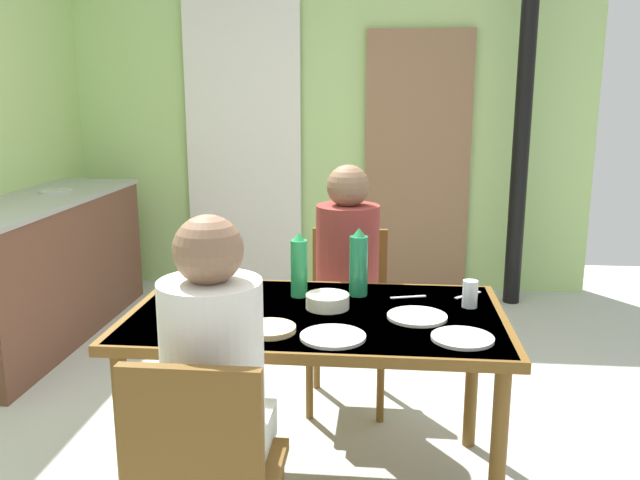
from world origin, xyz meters
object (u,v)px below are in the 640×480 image
at_px(serving_bowl_center, 327,301).
at_px(chair_near_diner, 205,475).
at_px(chair_far_diner, 348,305).
at_px(water_bottle_green_far, 359,264).
at_px(dining_table, 316,330).
at_px(person_near_diner, 214,361).
at_px(water_bottle_green_near, 299,266).
at_px(person_far_diner, 347,257).
at_px(kitchen_counter, 39,269).

bearing_deg(serving_bowl_center, chair_near_diner, -108.30).
bearing_deg(chair_near_diner, chair_far_diner, 78.42).
height_order(chair_far_diner, water_bottle_green_far, water_bottle_green_far).
bearing_deg(water_bottle_green_far, dining_table, -123.03).
bearing_deg(person_near_diner, chair_far_diner, 77.33).
relative_size(chair_near_diner, water_bottle_green_near, 3.20).
bearing_deg(water_bottle_green_near, chair_near_diner, -98.49).
distance_m(person_far_diner, serving_bowl_center, 0.58).
distance_m(person_near_diner, serving_bowl_center, 0.74).
bearing_deg(dining_table, person_near_diner, -110.27).
height_order(chair_far_diner, person_near_diner, person_near_diner).
distance_m(water_bottle_green_near, water_bottle_green_far, 0.25).
xyz_separation_m(person_near_diner, water_bottle_green_far, (0.39, 0.87, 0.08)).
relative_size(chair_far_diner, water_bottle_green_near, 3.20).
bearing_deg(chair_far_diner, person_far_diner, 90.00).
bearing_deg(serving_bowl_center, water_bottle_green_far, 57.68).
distance_m(kitchen_counter, person_far_diner, 2.18).
bearing_deg(serving_bowl_center, kitchen_counter, 144.49).
height_order(person_near_diner, water_bottle_green_near, person_near_diner).
xyz_separation_m(chair_far_diner, water_bottle_green_far, (0.07, -0.54, 0.36)).
bearing_deg(water_bottle_green_near, person_near_diner, -99.85).
height_order(kitchen_counter, dining_table, kitchen_counter).
height_order(chair_near_diner, person_near_diner, person_near_diner).
bearing_deg(serving_bowl_center, dining_table, -125.23).
relative_size(person_far_diner, water_bottle_green_near, 2.83).
xyz_separation_m(dining_table, person_far_diner, (0.08, 0.64, 0.13)).
distance_m(chair_far_diner, person_near_diner, 1.47).
relative_size(chair_near_diner, chair_far_diner, 1.00).
bearing_deg(chair_near_diner, dining_table, 73.08).
xyz_separation_m(dining_table, water_bottle_green_near, (-0.09, 0.19, 0.20)).
height_order(chair_near_diner, chair_far_diner, same).
bearing_deg(dining_table, kitchen_counter, 142.89).
bearing_deg(chair_far_diner, person_near_diner, 77.33).
height_order(person_near_diner, person_far_diner, same).
relative_size(chair_far_diner, water_bottle_green_far, 3.06).
xyz_separation_m(person_far_diner, water_bottle_green_far, (0.07, -0.40, 0.08)).
height_order(chair_far_diner, water_bottle_green_near, water_bottle_green_near).
xyz_separation_m(person_far_diner, serving_bowl_center, (-0.04, -0.58, -0.03)).
bearing_deg(water_bottle_green_far, water_bottle_green_near, -170.83).
relative_size(kitchen_counter, person_near_diner, 2.52).
bearing_deg(person_far_diner, kitchen_counter, -22.13).
relative_size(chair_near_diner, person_near_diner, 1.13).
bearing_deg(water_bottle_green_near, dining_table, -64.91).
bearing_deg(kitchen_counter, person_far_diner, -22.13).
relative_size(dining_table, water_bottle_green_near, 5.30).
xyz_separation_m(water_bottle_green_far, serving_bowl_center, (-0.11, -0.18, -0.11)).
distance_m(dining_table, person_near_diner, 0.69).
height_order(dining_table, person_near_diner, person_near_diner).
distance_m(chair_far_diner, serving_bowl_center, 0.76).
bearing_deg(kitchen_counter, water_bottle_green_far, -30.47).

